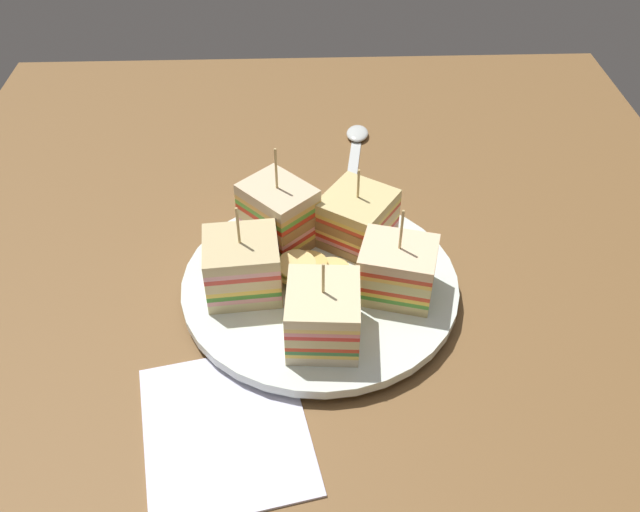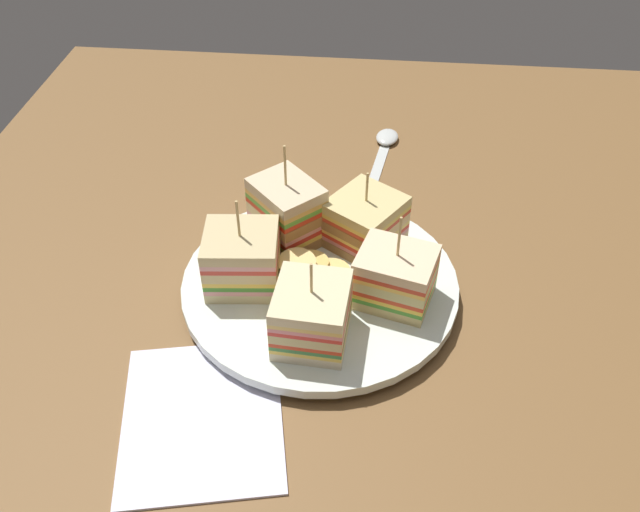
{
  "view_description": "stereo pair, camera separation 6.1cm",
  "coord_description": "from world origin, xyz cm",
  "px_view_note": "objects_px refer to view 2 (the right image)",
  "views": [
    {
      "loc": [
        45.94,
        -1.66,
        45.7
      ],
      "look_at": [
        0.0,
        0.0,
        4.77
      ],
      "focal_mm": 37.74,
      "sensor_mm": 36.0,
      "label": 1
    },
    {
      "loc": [
        45.75,
        4.48,
        45.7
      ],
      "look_at": [
        0.0,
        0.0,
        4.77
      ],
      "focal_mm": 37.74,
      "sensor_mm": 36.0,
      "label": 2
    }
  ],
  "objects_px": {
    "sandwich_wedge_4": "(287,212)",
    "spoon": "(385,145)",
    "sandwich_wedge_3": "(365,222)",
    "sandwich_wedge_2": "(395,277)",
    "sandwich_wedge_0": "(243,259)",
    "sandwich_wedge_1": "(311,314)",
    "napkin": "(202,416)",
    "plate": "(320,285)",
    "chip_pile": "(309,269)"
  },
  "relations": [
    {
      "from": "sandwich_wedge_4",
      "to": "plate",
      "type": "bearing_deg",
      "value": -10.82
    },
    {
      "from": "chip_pile",
      "to": "sandwich_wedge_0",
      "type": "bearing_deg",
      "value": -80.54
    },
    {
      "from": "plate",
      "to": "sandwich_wedge_2",
      "type": "height_order",
      "value": "sandwich_wedge_2"
    },
    {
      "from": "sandwich_wedge_2",
      "to": "chip_pile",
      "type": "distance_m",
      "value": 0.08
    },
    {
      "from": "chip_pile",
      "to": "sandwich_wedge_3",
      "type": "bearing_deg",
      "value": 140.28
    },
    {
      "from": "plate",
      "to": "sandwich_wedge_4",
      "type": "xyz_separation_m",
      "value": [
        -0.06,
        -0.04,
        0.04
      ]
    },
    {
      "from": "plate",
      "to": "spoon",
      "type": "distance_m",
      "value": 0.27
    },
    {
      "from": "sandwich_wedge_1",
      "to": "napkin",
      "type": "bearing_deg",
      "value": 139.09
    },
    {
      "from": "sandwich_wedge_4",
      "to": "spoon",
      "type": "bearing_deg",
      "value": 111.99
    },
    {
      "from": "sandwich_wedge_0",
      "to": "sandwich_wedge_1",
      "type": "relative_size",
      "value": 1.11
    },
    {
      "from": "sandwich_wedge_2",
      "to": "sandwich_wedge_4",
      "type": "relative_size",
      "value": 0.87
    },
    {
      "from": "sandwich_wedge_0",
      "to": "chip_pile",
      "type": "height_order",
      "value": "sandwich_wedge_0"
    },
    {
      "from": "plate",
      "to": "spoon",
      "type": "relative_size",
      "value": 1.79
    },
    {
      "from": "sandwich_wedge_0",
      "to": "sandwich_wedge_1",
      "type": "bearing_deg",
      "value": -46.99
    },
    {
      "from": "sandwich_wedge_3",
      "to": "sandwich_wedge_0",
      "type": "bearing_deg",
      "value": -23.7
    },
    {
      "from": "sandwich_wedge_0",
      "to": "sandwich_wedge_3",
      "type": "bearing_deg",
      "value": 27.02
    },
    {
      "from": "plate",
      "to": "spoon",
      "type": "height_order",
      "value": "plate"
    },
    {
      "from": "sandwich_wedge_4",
      "to": "spoon",
      "type": "distance_m",
      "value": 0.23
    },
    {
      "from": "plate",
      "to": "sandwich_wedge_3",
      "type": "distance_m",
      "value": 0.08
    },
    {
      "from": "plate",
      "to": "napkin",
      "type": "distance_m",
      "value": 0.17
    },
    {
      "from": "sandwich_wedge_0",
      "to": "plate",
      "type": "bearing_deg",
      "value": 1.92
    },
    {
      "from": "chip_pile",
      "to": "spoon",
      "type": "distance_m",
      "value": 0.27
    },
    {
      "from": "sandwich_wedge_2",
      "to": "plate",
      "type": "bearing_deg",
      "value": 1.35
    },
    {
      "from": "chip_pile",
      "to": "napkin",
      "type": "distance_m",
      "value": 0.17
    },
    {
      "from": "plate",
      "to": "chip_pile",
      "type": "distance_m",
      "value": 0.02
    },
    {
      "from": "plate",
      "to": "chip_pile",
      "type": "xyz_separation_m",
      "value": [
        -0.0,
        -0.01,
        0.02
      ]
    },
    {
      "from": "sandwich_wedge_4",
      "to": "spoon",
      "type": "xyz_separation_m",
      "value": [
        -0.2,
        0.09,
        -0.05
      ]
    },
    {
      "from": "sandwich_wedge_0",
      "to": "sandwich_wedge_4",
      "type": "bearing_deg",
      "value": 59.71
    },
    {
      "from": "sandwich_wedge_2",
      "to": "spoon",
      "type": "bearing_deg",
      "value": -71.68
    },
    {
      "from": "spoon",
      "to": "sandwich_wedge_4",
      "type": "bearing_deg",
      "value": 164.04
    },
    {
      "from": "chip_pile",
      "to": "napkin",
      "type": "bearing_deg",
      "value": -24.73
    },
    {
      "from": "sandwich_wedge_0",
      "to": "napkin",
      "type": "bearing_deg",
      "value": -99.14
    },
    {
      "from": "plate",
      "to": "sandwich_wedge_2",
      "type": "distance_m",
      "value": 0.08
    },
    {
      "from": "plate",
      "to": "sandwich_wedge_1",
      "type": "distance_m",
      "value": 0.08
    },
    {
      "from": "sandwich_wedge_0",
      "to": "chip_pile",
      "type": "bearing_deg",
      "value": 4.29
    },
    {
      "from": "sandwich_wedge_1",
      "to": "spoon",
      "type": "height_order",
      "value": "sandwich_wedge_1"
    },
    {
      "from": "sandwich_wedge_0",
      "to": "sandwich_wedge_3",
      "type": "relative_size",
      "value": 1.05
    },
    {
      "from": "sandwich_wedge_1",
      "to": "napkin",
      "type": "height_order",
      "value": "sandwich_wedge_1"
    },
    {
      "from": "sandwich_wedge_3",
      "to": "sandwich_wedge_2",
      "type": "bearing_deg",
      "value": 55.64
    },
    {
      "from": "plate",
      "to": "napkin",
      "type": "xyz_separation_m",
      "value": [
        0.15,
        -0.08,
        -0.01
      ]
    },
    {
      "from": "napkin",
      "to": "sandwich_wedge_4",
      "type": "bearing_deg",
      "value": 168.72
    },
    {
      "from": "sandwich_wedge_1",
      "to": "plate",
      "type": "bearing_deg",
      "value": 3.2
    },
    {
      "from": "sandwich_wedge_4",
      "to": "napkin",
      "type": "relative_size",
      "value": 0.72
    },
    {
      "from": "sandwich_wedge_4",
      "to": "spoon",
      "type": "relative_size",
      "value": 0.74
    },
    {
      "from": "sandwich_wedge_3",
      "to": "napkin",
      "type": "height_order",
      "value": "sandwich_wedge_3"
    },
    {
      "from": "plate",
      "to": "napkin",
      "type": "height_order",
      "value": "plate"
    },
    {
      "from": "plate",
      "to": "spoon",
      "type": "xyz_separation_m",
      "value": [
        -0.26,
        0.06,
        -0.01
      ]
    },
    {
      "from": "sandwich_wedge_0",
      "to": "chip_pile",
      "type": "relative_size",
      "value": 1.07
    },
    {
      "from": "plate",
      "to": "sandwich_wedge_3",
      "type": "xyz_separation_m",
      "value": [
        -0.06,
        0.04,
        0.03
      ]
    },
    {
      "from": "sandwich_wedge_4",
      "to": "napkin",
      "type": "distance_m",
      "value": 0.22
    }
  ]
}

